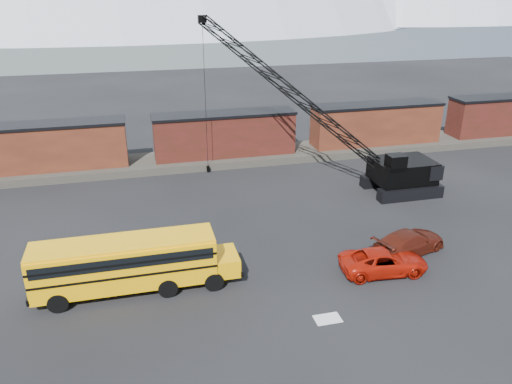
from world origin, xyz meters
TOP-DOWN VIEW (x-y plane):
  - ground at (0.00, 0.00)m, footprint 160.00×160.00m
  - gravel_berm at (0.00, 22.00)m, footprint 120.00×5.00m
  - boxcar_west_near at (-16.00, 22.00)m, footprint 13.70×3.10m
  - boxcar_mid at (0.00, 22.00)m, footprint 13.70×3.10m
  - boxcar_east_near at (16.00, 22.00)m, footprint 13.70×3.10m
  - boxcar_east_far at (32.00, 22.00)m, footprint 13.70×3.10m
  - snow_patch at (0.50, -4.00)m, footprint 1.40×0.90m
  - school_bus at (-9.27, 1.25)m, footprint 11.65×2.65m
  - red_pickup at (5.47, -0.46)m, footprint 5.49×2.87m
  - maroon_suv at (8.18, 1.29)m, footprint 5.75×3.79m
  - crawler_crane at (4.54, 15.03)m, footprint 18.24×11.11m

SIDE VIEW (x-z plane):
  - ground at x=0.00m, z-range 0.00..0.00m
  - snow_patch at x=0.50m, z-range 0.00..0.02m
  - gravel_berm at x=0.00m, z-range 0.00..0.70m
  - red_pickup at x=5.47m, z-range 0.00..1.47m
  - maroon_suv at x=8.18m, z-range 0.00..1.55m
  - school_bus at x=-9.27m, z-range 0.20..3.39m
  - boxcar_west_near at x=-16.00m, z-range 0.68..4.85m
  - boxcar_mid at x=0.00m, z-range 0.68..4.85m
  - boxcar_east_near at x=16.00m, z-range 0.68..4.85m
  - boxcar_east_far at x=32.00m, z-range 0.68..4.85m
  - crawler_crane at x=4.54m, z-range 0.85..14.86m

